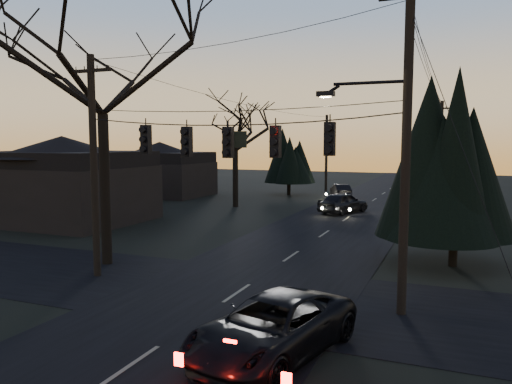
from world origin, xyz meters
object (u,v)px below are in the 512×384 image
at_px(utility_pole_right, 401,314).
at_px(utility_pole_left, 98,276).
at_px(utility_pole_far_r, 438,205).
at_px(sedan_oncoming_a, 343,203).
at_px(sedan_oncoming_b, 341,191).
at_px(bare_tree_left, 101,52).
at_px(utility_pole_far_l, 326,191).
at_px(evergreen_right, 456,167).
at_px(suv_near, 273,327).

bearing_deg(utility_pole_right, utility_pole_left, 180.00).
height_order(utility_pole_right, utility_pole_far_r, utility_pole_right).
relative_size(sedan_oncoming_a, sedan_oncoming_b, 1.19).
relative_size(bare_tree_left, sedan_oncoming_a, 2.83).
distance_m(utility_pole_far_r, bare_tree_left, 30.40).
bearing_deg(utility_pole_far_l, sedan_oncoming_a, -71.35).
distance_m(bare_tree_left, sedan_oncoming_a, 21.44).
height_order(utility_pole_far_r, sedan_oncoming_a, utility_pole_far_r).
height_order(sedan_oncoming_a, sedan_oncoming_b, sedan_oncoming_a).
xyz_separation_m(utility_pole_left, utility_pole_far_r, (11.50, 28.00, 0.00)).
distance_m(bare_tree_left, evergreen_right, 15.48).
xyz_separation_m(utility_pole_right, bare_tree_left, (-12.42, 1.73, 8.94)).
relative_size(utility_pole_right, sedan_oncoming_b, 2.63).
bearing_deg(sedan_oncoming_b, utility_pole_right, 81.01).
distance_m(utility_pole_right, bare_tree_left, 15.40).
relative_size(utility_pole_far_l, sedan_oncoming_a, 1.77).
bearing_deg(utility_pole_far_l, utility_pole_left, -90.00).
bearing_deg(utility_pole_far_r, bare_tree_left, -115.30).
bearing_deg(evergreen_right, sedan_oncoming_a, 119.28).
xyz_separation_m(utility_pole_far_r, suv_near, (-2.61, -32.26, 0.72)).
bearing_deg(utility_pole_right, bare_tree_left, 172.06).
bearing_deg(utility_pole_left, suv_near, -25.61).
bearing_deg(sedan_oncoming_b, utility_pole_left, 59.85).
height_order(suv_near, sedan_oncoming_a, sedan_oncoming_a).
relative_size(utility_pole_far_r, sedan_oncoming_a, 1.88).
distance_m(bare_tree_left, suv_near, 14.13).
height_order(utility_pole_far_l, evergreen_right, evergreen_right).
distance_m(utility_pole_right, evergreen_right, 8.19).
height_order(utility_pole_left, evergreen_right, evergreen_right).
bearing_deg(utility_pole_far_r, utility_pole_left, -112.33).
relative_size(utility_pole_right, bare_tree_left, 0.78).
distance_m(utility_pole_far_l, sedan_oncoming_a, 16.28).
bearing_deg(sedan_oncoming_b, utility_pole_far_l, -87.89).
xyz_separation_m(bare_tree_left, evergreen_right, (13.79, 5.18, -4.75)).
distance_m(utility_pole_far_r, sedan_oncoming_a, 9.76).
bearing_deg(utility_pole_far_l, utility_pole_right, -72.28).
distance_m(utility_pole_far_r, sedan_oncoming_b, 9.08).
bearing_deg(sedan_oncoming_b, sedan_oncoming_a, 78.69).
distance_m(utility_pole_left, bare_tree_left, 9.15).
height_order(evergreen_right, suv_near, evergreen_right).
xyz_separation_m(utility_pole_left, suv_near, (8.89, -4.26, 0.72)).
relative_size(utility_pole_right, utility_pole_far_l, 1.25).
relative_size(utility_pole_far_r, suv_near, 1.64).
height_order(utility_pole_far_r, utility_pole_far_l, utility_pole_far_r).
relative_size(utility_pole_far_r, bare_tree_left, 0.67).
height_order(utility_pole_far_l, suv_near, utility_pole_far_l).
relative_size(utility_pole_left, utility_pole_far_r, 1.00).
relative_size(utility_pole_right, suv_near, 1.93).
bearing_deg(sedan_oncoming_a, utility_pole_far_l, -49.55).
relative_size(utility_pole_right, sedan_oncoming_a, 2.21).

